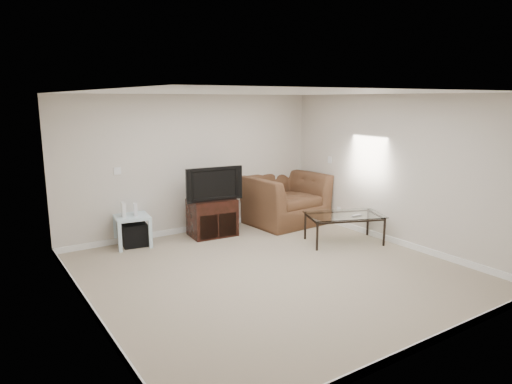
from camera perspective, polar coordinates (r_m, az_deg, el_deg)
floor at (r=6.61m, az=2.12°, el=-9.91°), size 5.00×5.00×0.00m
ceiling at (r=6.15m, az=2.30°, el=12.31°), size 5.00×5.00×0.00m
wall_back at (r=8.39m, az=-7.76°, el=3.45°), size 5.00×0.02×2.50m
wall_left at (r=5.25m, az=-20.63°, el=-2.06°), size 0.02×5.00×2.50m
wall_right at (r=7.96m, az=17.05°, el=2.61°), size 0.02×5.00×2.50m
plate_back at (r=7.89m, az=-16.93°, el=2.54°), size 0.12×0.02×0.12m
plate_right_switch at (r=9.04m, az=9.20°, el=3.99°), size 0.02×0.09×0.13m
plate_right_outlet at (r=9.00m, az=10.29°, el=-2.24°), size 0.02×0.08×0.12m
tv_stand at (r=8.23m, az=-5.49°, el=-3.17°), size 0.84×0.62×0.67m
dvd_player at (r=8.14m, az=-5.40°, el=-1.73°), size 0.46×0.34×0.06m
television at (r=8.06m, az=-5.48°, el=1.12°), size 0.98×0.30×0.60m
side_table at (r=7.90m, az=-15.19°, el=-4.70°), size 0.61×0.61×0.52m
subwoofer at (r=7.95m, az=-14.96°, el=-5.16°), size 0.44×0.44×0.39m
game_console at (r=7.77m, az=-16.25°, el=-2.14°), size 0.08×0.18×0.24m
game_case at (r=7.80m, az=-14.83°, el=-2.12°), size 0.09×0.16×0.21m
recliner at (r=8.99m, az=3.47°, el=0.18°), size 1.55×1.06×1.30m
coffee_table at (r=7.95m, az=10.93°, el=-4.49°), size 1.44×1.13×0.50m
remote at (r=7.81m, az=12.48°, el=-2.88°), size 0.20×0.07×0.02m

